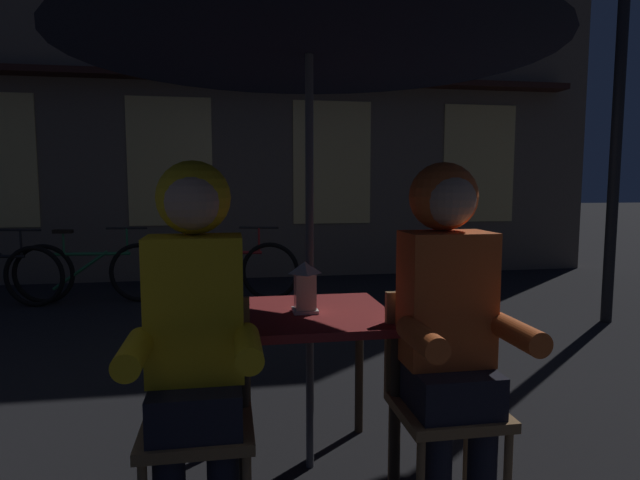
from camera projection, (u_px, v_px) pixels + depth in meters
ground_plane at (310, 467)px, 2.50m from camera, size 60.00×60.00×0.00m
cafe_table at (310, 333)px, 2.44m from camera, size 0.72×0.72×0.74m
patio_umbrella at (309, 9)px, 2.29m from camera, size 2.10×2.10×2.31m
lantern at (305, 286)px, 2.40m from camera, size 0.11×0.11×0.23m
chair_left at (198, 405)px, 2.01m from camera, size 0.40×0.40×0.87m
chair_right at (441, 388)px, 2.17m from camera, size 0.40×0.40×0.87m
person_left_hooded at (195, 316)px, 1.92m from camera, size 0.45×0.56×1.40m
person_right_hooded at (449, 305)px, 2.08m from camera, size 0.45×0.56×1.40m
shopfront_building at (251, 55)px, 7.46m from camera, size 10.00×0.93×6.20m
street_lamp at (623, 28)px, 4.84m from camera, size 0.32×0.32×3.88m
bicycle_second at (92, 272)px, 5.90m from camera, size 1.68×0.17×0.84m
bicycle_third at (225, 270)px, 6.04m from camera, size 1.65×0.43×0.84m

